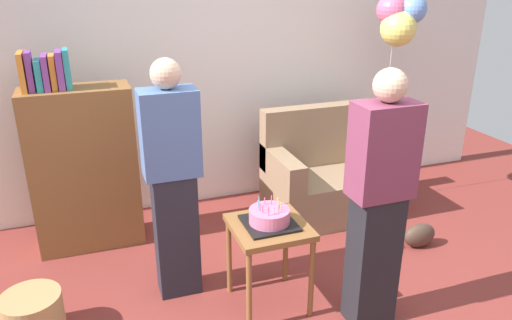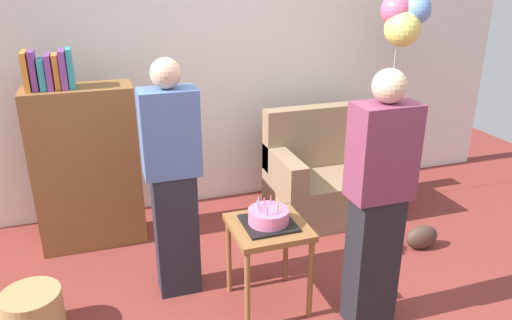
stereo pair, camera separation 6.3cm
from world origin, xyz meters
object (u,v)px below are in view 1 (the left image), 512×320
at_px(bookshelf, 83,166).
at_px(wicker_basket, 33,317).
at_px(couch, 327,177).
at_px(birthday_cake, 269,217).
at_px(balloon_bunch, 401,17).
at_px(person_blowing_candles, 173,181).
at_px(side_table, 269,237).
at_px(person_holding_cake, 378,203).
at_px(handbag, 419,235).

relative_size(bookshelf, wicker_basket, 4.40).
bearing_deg(couch, wicker_basket, -159.43).
relative_size(birthday_cake, balloon_bunch, 0.17).
bearing_deg(balloon_bunch, person_blowing_candles, -160.65).
bearing_deg(wicker_basket, person_blowing_candles, 11.43).
relative_size(bookshelf, side_table, 2.63).
distance_m(bookshelf, balloon_bunch, 2.91).
distance_m(birthday_cake, balloon_bunch, 2.26).
bearing_deg(birthday_cake, person_holding_cake, -33.47).
relative_size(side_table, handbag, 2.15).
xyz_separation_m(person_holding_cake, wicker_basket, (-2.01, 0.53, -0.68)).
height_order(person_blowing_candles, wicker_basket, person_blowing_candles).
distance_m(couch, person_holding_cake, 1.60).
distance_m(wicker_basket, balloon_bunch, 3.61).
relative_size(birthday_cake, handbag, 1.14).
distance_m(birthday_cake, person_blowing_candles, 0.67).
bearing_deg(person_blowing_candles, side_table, -52.57).
xyz_separation_m(couch, person_holding_cake, (-0.44, -1.46, 0.49)).
distance_m(person_holding_cake, handbag, 1.30).
bearing_deg(birthday_cake, person_blowing_candles, 146.07).
bearing_deg(bookshelf, handbag, -21.26).
relative_size(side_table, wicker_basket, 1.67).
bearing_deg(balloon_bunch, bookshelf, 177.56).
bearing_deg(side_table, balloon_bunch, 34.47).
xyz_separation_m(handbag, balloon_bunch, (0.22, 0.86, 1.63)).
height_order(birthday_cake, handbag, birthday_cake).
height_order(birthday_cake, balloon_bunch, balloon_bunch).
relative_size(person_holding_cake, wicker_basket, 4.53).
relative_size(bookshelf, birthday_cake, 4.95).
xyz_separation_m(side_table, person_holding_cake, (0.55, -0.36, 0.32)).
bearing_deg(balloon_bunch, person_holding_cake, -126.19).
xyz_separation_m(couch, person_blowing_candles, (-1.53, -0.73, 0.49)).
bearing_deg(handbag, person_blowing_candles, 177.19).
distance_m(bookshelf, birthday_cake, 1.64).
distance_m(person_blowing_candles, person_holding_cake, 1.30).
bearing_deg(couch, person_holding_cake, -106.95).
xyz_separation_m(bookshelf, side_table, (1.08, -1.24, -0.17)).
height_order(couch, person_holding_cake, person_holding_cake).
bearing_deg(couch, handbag, -62.85).
relative_size(couch, person_holding_cake, 0.67).
xyz_separation_m(wicker_basket, handbag, (2.88, 0.09, -0.05)).
bearing_deg(person_blowing_candles, couch, 7.05).
bearing_deg(couch, balloon_bunch, 2.42).
xyz_separation_m(person_holding_cake, handbag, (0.87, 0.63, -0.73)).
xyz_separation_m(side_table, handbag, (1.42, 0.26, -0.41)).
relative_size(bookshelf, balloon_bunch, 0.82).
height_order(person_holding_cake, balloon_bunch, balloon_bunch).
distance_m(side_table, wicker_basket, 1.52).
bearing_deg(person_holding_cake, balloon_bunch, -125.52).
height_order(bookshelf, person_blowing_candles, person_blowing_candles).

